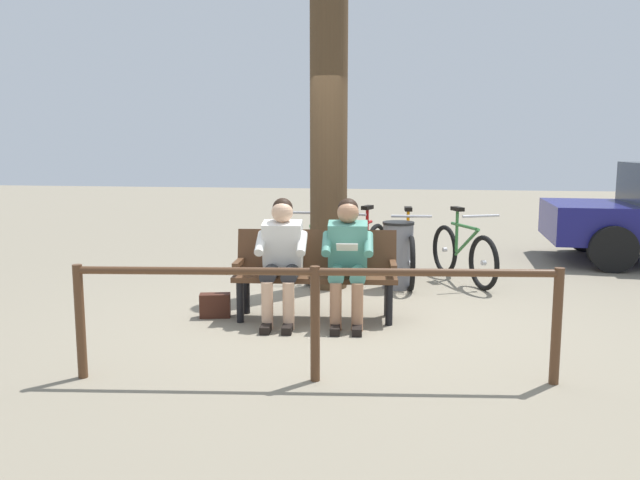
# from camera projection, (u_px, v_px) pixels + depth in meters

# --- Properties ---
(ground_plane) EXTENTS (40.00, 40.00, 0.00)m
(ground_plane) POSITION_uv_depth(u_px,v_px,m) (344.00, 318.00, 6.27)
(ground_plane) COLOR gray
(bench) EXTENTS (1.64, 0.62, 0.87)m
(bench) POSITION_uv_depth(u_px,v_px,m) (316.00, 267.00, 6.26)
(bench) COLOR #51331E
(bench) RESTS_ON ground
(person_reading) EXTENTS (0.52, 0.79, 1.20)m
(person_reading) POSITION_uv_depth(u_px,v_px,m) (348.00, 255.00, 6.06)
(person_reading) COLOR #4C8C7A
(person_reading) RESTS_ON ground
(person_companion) EXTENTS (0.52, 0.79, 1.20)m
(person_companion) POSITION_uv_depth(u_px,v_px,m) (282.00, 254.00, 6.10)
(person_companion) COLOR white
(person_companion) RESTS_ON ground
(handbag) EXTENTS (0.32, 0.21, 0.24)m
(handbag) POSITION_uv_depth(u_px,v_px,m) (215.00, 305.00, 6.31)
(handbag) COLOR #3F1E14
(handbag) RESTS_ON ground
(tree_trunk) EXTENTS (0.45, 0.45, 3.42)m
(tree_trunk) POSITION_uv_depth(u_px,v_px,m) (329.00, 146.00, 7.46)
(tree_trunk) COLOR #4C3823
(tree_trunk) RESTS_ON ground
(litter_bin) EXTENTS (0.38, 0.38, 0.81)m
(litter_bin) POSITION_uv_depth(u_px,v_px,m) (398.00, 255.00, 7.58)
(litter_bin) COLOR slate
(litter_bin) RESTS_ON ground
(bicycle_green) EXTENTS (0.77, 1.56, 0.94)m
(bicycle_green) POSITION_uv_depth(u_px,v_px,m) (463.00, 254.00, 7.96)
(bicycle_green) COLOR black
(bicycle_green) RESTS_ON ground
(bicycle_silver) EXTENTS (0.48, 1.68, 0.94)m
(bicycle_silver) POSITION_uv_depth(u_px,v_px,m) (408.00, 254.00, 7.95)
(bicycle_silver) COLOR black
(bicycle_silver) RESTS_ON ground
(bicycle_red) EXTENTS (0.67, 1.61, 0.94)m
(bicycle_red) POSITION_uv_depth(u_px,v_px,m) (361.00, 251.00, 8.17)
(bicycle_red) COLOR black
(bicycle_red) RESTS_ON ground
(bicycle_orange) EXTENTS (0.48, 1.68, 0.94)m
(bicycle_orange) POSITION_uv_depth(u_px,v_px,m) (315.00, 249.00, 8.34)
(bicycle_orange) COLOR black
(bicycle_orange) RESTS_ON ground
(railing_fence) EXTENTS (3.49, 0.48, 0.85)m
(railing_fence) POSITION_uv_depth(u_px,v_px,m) (315.00, 300.00, 4.51)
(railing_fence) COLOR #51331E
(railing_fence) RESTS_ON ground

